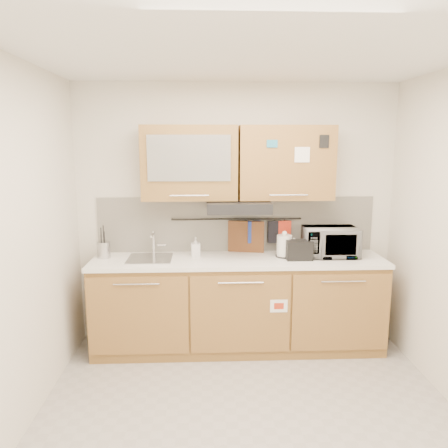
{
  "coord_description": "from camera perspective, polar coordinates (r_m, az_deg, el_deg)",
  "views": [
    {
      "loc": [
        -0.31,
        -2.88,
        2.01
      ],
      "look_at": [
        -0.14,
        1.05,
        1.28
      ],
      "focal_mm": 35.0,
      "sensor_mm": 36.0,
      "label": 1
    }
  ],
  "objects": [
    {
      "name": "cutting_board",
      "position": [
        4.45,
        2.89,
        -2.49
      ],
      "size": [
        0.36,
        0.1,
        0.45
      ],
      "primitive_type": "cube",
      "rotation": [
        0.0,
        0.0,
        -0.21
      ],
      "color": "brown",
      "rests_on": "utensil_rail"
    },
    {
      "name": "soap_bottle",
      "position": [
        4.29,
        -3.73,
        -2.98
      ],
      "size": [
        0.09,
        0.1,
        0.19
      ],
      "primitive_type": "imported",
      "rotation": [
        0.0,
        0.0,
        0.09
      ],
      "color": "#999999",
      "rests_on": "countertop"
    },
    {
      "name": "microwave",
      "position": [
        4.4,
        13.71,
        -2.29
      ],
      "size": [
        0.52,
        0.35,
        0.28
      ],
      "primitive_type": "imported",
      "rotation": [
        0.0,
        0.0,
        -0.01
      ],
      "color": "#999999",
      "rests_on": "countertop"
    },
    {
      "name": "kettle",
      "position": [
        4.3,
        7.89,
        -2.93
      ],
      "size": [
        0.19,
        0.17,
        0.26
      ],
      "rotation": [
        0.0,
        0.0,
        -0.07
      ],
      "color": "white",
      "rests_on": "countertop"
    },
    {
      "name": "upper_cabinets",
      "position": [
        4.22,
        1.75,
        8.01
      ],
      "size": [
        1.82,
        0.37,
        0.7
      ],
      "color": "olive",
      "rests_on": "wall_back"
    },
    {
      "name": "countertop",
      "position": [
        4.23,
        1.88,
        -4.76
      ],
      "size": [
        2.82,
        0.62,
        0.04
      ],
      "primitive_type": "cube",
      "color": "white",
      "rests_on": "base_cabinet"
    },
    {
      "name": "utensil_rail",
      "position": [
        4.41,
        1.65,
        0.65
      ],
      "size": [
        1.3,
        0.02,
        0.02
      ],
      "primitive_type": "cylinder",
      "rotation": [
        0.0,
        1.57,
        0.0
      ],
      "color": "black",
      "rests_on": "backsplash"
    },
    {
      "name": "pot_holder",
      "position": [
        4.47,
        7.91,
        -0.62
      ],
      "size": [
        0.13,
        0.03,
        0.16
      ],
      "primitive_type": "cube",
      "rotation": [
        0.0,
        0.0,
        0.11
      ],
      "color": "red",
      "rests_on": "utensil_rail"
    },
    {
      "name": "range_hood",
      "position": [
        4.18,
        1.86,
        2.34
      ],
      "size": [
        0.6,
        0.46,
        0.1
      ],
      "primitive_type": "cube",
      "color": "black",
      "rests_on": "upper_cabinets"
    },
    {
      "name": "sink",
      "position": [
        4.27,
        -9.62,
        -4.45
      ],
      "size": [
        0.42,
        0.4,
        0.26
      ],
      "color": "silver",
      "rests_on": "countertop"
    },
    {
      "name": "ceiling",
      "position": [
        2.96,
        3.95,
        21.92
      ],
      "size": [
        3.2,
        3.2,
        0.0
      ],
      "primitive_type": "plane",
      "rotation": [
        3.14,
        0.0,
        0.0
      ],
      "color": "white",
      "rests_on": "wall_back"
    },
    {
      "name": "dark_pouch",
      "position": [
        4.46,
        6.65,
        -1.03
      ],
      "size": [
        0.15,
        0.06,
        0.23
      ],
      "primitive_type": "cube",
      "rotation": [
        0.0,
        0.0,
        0.14
      ],
      "color": "black",
      "rests_on": "utensil_rail"
    },
    {
      "name": "base_cabinet",
      "position": [
        4.39,
        1.84,
        -10.99
      ],
      "size": [
        2.8,
        0.64,
        0.88
      ],
      "color": "olive",
      "rests_on": "floor"
    },
    {
      "name": "wall_back",
      "position": [
        4.45,
        1.61,
        1.27
      ],
      "size": [
        3.2,
        0.0,
        3.2
      ],
      "primitive_type": "plane",
      "rotation": [
        1.57,
        0.0,
        0.0
      ],
      "color": "silver",
      "rests_on": "ground"
    },
    {
      "name": "oven_mitt",
      "position": [
        4.43,
        3.94,
        -1.04
      ],
      "size": [
        0.14,
        0.06,
        0.22
      ],
      "primitive_type": "cube",
      "rotation": [
        0.0,
        0.0,
        0.24
      ],
      "color": "navy",
      "rests_on": "utensil_rail"
    },
    {
      "name": "backsplash",
      "position": [
        4.45,
        1.62,
        -0.03
      ],
      "size": [
        2.8,
        0.02,
        0.56
      ],
      "primitive_type": "cube",
      "color": "silver",
      "rests_on": "countertop"
    },
    {
      "name": "toaster",
      "position": [
        4.22,
        9.77,
        -3.34
      ],
      "size": [
        0.24,
        0.15,
        0.19
      ],
      "rotation": [
        0.0,
        0.0,
        0.0
      ],
      "color": "black",
      "rests_on": "countertop"
    },
    {
      "name": "utensil_crock",
      "position": [
        4.38,
        -15.43,
        -3.23
      ],
      "size": [
        0.13,
        0.13,
        0.32
      ],
      "rotation": [
        0.0,
        0.0,
        -0.03
      ],
      "color": "#B8B7BC",
      "rests_on": "countertop"
    },
    {
      "name": "wall_left",
      "position": [
        3.24,
        -25.88,
        -3.32
      ],
      "size": [
        0.0,
        3.0,
        3.0
      ],
      "primitive_type": "plane",
      "rotation": [
        1.57,
        0.0,
        1.57
      ],
      "color": "silver",
      "rests_on": "ground"
    },
    {
      "name": "floor",
      "position": [
        3.53,
        3.37,
        -24.32
      ],
      "size": [
        3.2,
        3.2,
        0.0
      ],
      "primitive_type": "plane",
      "color": "#9E9993",
      "rests_on": "ground"
    }
  ]
}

